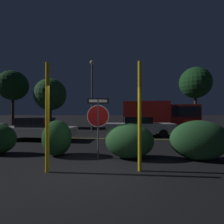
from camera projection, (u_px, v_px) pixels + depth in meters
The scene contains 15 objects.
ground_plane at pixel (92, 172), 5.03m from camera, with size 260.00×260.00×0.00m, color black.
road_center_stripe at pixel (114, 139), 11.63m from camera, with size 32.90×0.12×0.01m, color gold.
stop_sign at pixel (98, 116), 6.60m from camera, with size 0.82×0.19×2.28m.
yellow_pole_left at pixel (47, 117), 5.05m from camera, with size 0.12×0.12×3.18m, color yellow.
yellow_pole_right at pixel (140, 116), 5.16m from camera, with size 0.11×0.11×3.25m, color yellow.
hedge_bush_1 at pixel (57, 138), 6.98m from camera, with size 1.14×1.19×1.42m, color #1E4C23.
hedge_bush_2 at pixel (129, 141), 6.60m from camera, with size 1.85×1.20×1.32m, color #285B2D.
hedge_bush_3 at pixel (199, 140), 6.35m from camera, with size 2.09×1.09×1.45m, color #285B2D.
passing_car_1 at pixel (38, 129), 11.03m from camera, with size 4.73×2.05×1.41m.
passing_car_2 at pixel (139, 126), 12.83m from camera, with size 5.08×2.30×1.44m.
delivery_truck at pixel (161, 115), 16.36m from camera, with size 6.79×2.52×2.79m.
street_lamp at pixel (92, 87), 17.31m from camera, with size 0.41×0.41×6.95m.
tree_0 at pixel (50, 95), 19.96m from camera, with size 3.64×3.64×5.67m.
tree_1 at pixel (13, 86), 20.43m from camera, with size 3.48×3.48×6.69m.
tree_2 at pixel (195, 83), 21.26m from camera, with size 3.78×3.78×7.30m.
Camera 1 is at (1.15, -4.94, 1.71)m, focal length 28.00 mm.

